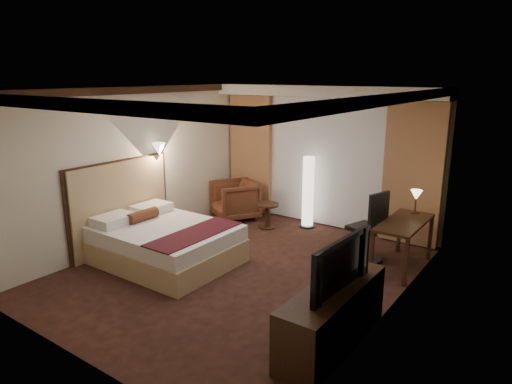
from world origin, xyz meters
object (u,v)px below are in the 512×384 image
Objects in this scene: side_table at (267,216)px; television at (333,258)px; armchair at (235,198)px; desk at (402,245)px; floor_lamp at (308,192)px; bed at (166,244)px; dresser at (333,316)px; office_chair at (366,226)px.

television is at bearing -45.90° from side_table.
armchair is 3.64m from desk.
floor_lamp is at bearing 46.31° from armchair.
dresser is (3.15, -0.54, 0.04)m from bed.
floor_lamp is at bearing 123.13° from dresser.
dresser is at bearing -7.40° from armchair.
office_chair is at bearing 104.37° from dresser.
side_table is 2.22m from office_chair.
floor_lamp is at bearing 167.06° from office_chair.
dresser is at bearing -56.87° from floor_lamp.
office_chair is at bearing 21.85° from armchair.
side_table is at bearing -173.29° from office_chair.
bed is 2.40× the size of armchair.
armchair is 0.61× the size of floor_lamp.
armchair is at bearing -172.33° from office_chair.
side_table is 3.97m from dresser.
side_table is 0.42× the size of office_chair.
desk is at bearing 24.13° from armchair.
side_table is (0.37, 2.30, -0.06)m from bed.
armchair is at bearing 54.71° from television.
dresser is (0.62, -2.43, -0.24)m from office_chair.
floor_lamp is at bearing 36.57° from television.
side_table is 0.37× the size of desk.
floor_lamp is 2.32m from desk.
television reaches higher than armchair.
bed is at bearing 170.27° from dresser.
desk is 1.15× the size of television.
bed reaches higher than side_table.
office_chair is 2.54m from television.
dresser is at bearing -45.59° from side_table.
dresser reaches higher than side_table.
television is at bearing -9.82° from bed.
armchair is 0.49× the size of dresser.
desk is at bearing 32.06° from bed.
floor_lamp reaches higher than dresser.
office_chair reaches higher than television.
side_table is 2.75m from desk.
dresser is at bearing -88.85° from desk.
floor_lamp is at bearing 40.11° from side_table.
television reaches higher than side_table.
desk is 2.49m from dresser.
office_chair reaches higher than armchair.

